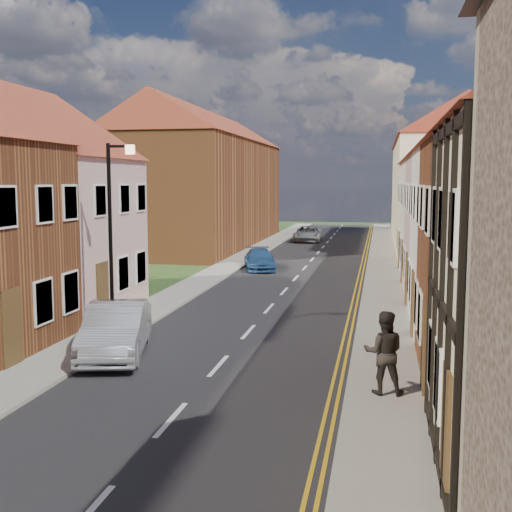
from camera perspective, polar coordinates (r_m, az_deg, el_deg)
road at (r=29.09m, az=2.51°, el=-3.16°), size 7.00×90.00×0.02m
pavement_left at (r=30.04m, az=-5.83°, el=-2.78°), size 1.80×90.00×0.12m
pavement_right at (r=28.78m, az=11.22°, el=-3.30°), size 1.80×90.00×0.12m
cottage_r_pink at (r=27.73m, az=21.66°, el=5.16°), size 8.30×6.00×9.00m
cottage_r_white_far at (r=33.05m, az=19.94°, el=5.41°), size 8.30×5.20×9.00m
cottage_r_cream_far at (r=38.39m, az=18.70°, el=5.57°), size 8.30×6.00×9.00m
cottage_l_pink at (r=26.00m, az=-20.40°, el=4.92°), size 8.30×6.30×8.80m
block_right_far at (r=53.60m, az=16.57°, el=6.74°), size 8.30×24.20×10.50m
block_left_far at (r=50.21m, az=-4.65°, el=7.02°), size 8.30×24.20×10.50m
lamppost at (r=20.09m, az=-12.60°, el=2.39°), size 0.88×0.15×6.00m
car_mid at (r=18.88m, az=-12.34°, el=-6.42°), size 2.71×4.83×1.51m
car_far at (r=36.13m, az=0.33°, el=-0.31°), size 2.61×4.29×1.16m
car_distant at (r=53.06m, az=4.62°, el=1.98°), size 2.32×4.72×1.29m
pedestrian_right at (r=15.12m, az=11.31°, el=-8.40°), size 0.96×0.76×1.93m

